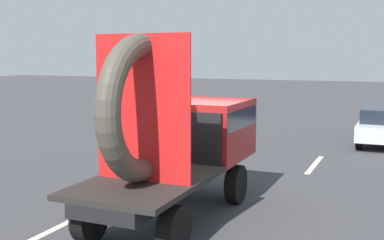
# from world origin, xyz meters

# --- Properties ---
(ground_plane) EXTENTS (120.00, 120.00, 0.00)m
(ground_plane) POSITION_xyz_m (0.00, 0.00, 0.00)
(ground_plane) COLOR #38383A
(flatbed_truck) EXTENTS (2.02, 5.34, 3.77)m
(flatbed_truck) POSITION_xyz_m (0.02, -0.42, 1.68)
(flatbed_truck) COLOR black
(flatbed_truck) RESTS_ON ground_plane
(lane_dash_left_near) EXTENTS (0.16, 2.01, 0.01)m
(lane_dash_left_near) POSITION_xyz_m (-1.84, -2.46, 0.00)
(lane_dash_left_near) COLOR beige
(lane_dash_left_near) RESTS_ON ground_plane
(lane_dash_left_far) EXTENTS (0.16, 2.59, 0.01)m
(lane_dash_left_far) POSITION_xyz_m (-1.84, 5.23, 0.00)
(lane_dash_left_far) COLOR beige
(lane_dash_left_far) RESTS_ON ground_plane
(lane_dash_right_far) EXTENTS (0.16, 2.70, 0.01)m
(lane_dash_right_far) POSITION_xyz_m (1.89, 5.41, 0.00)
(lane_dash_right_far) COLOR beige
(lane_dash_right_far) RESTS_ON ground_plane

